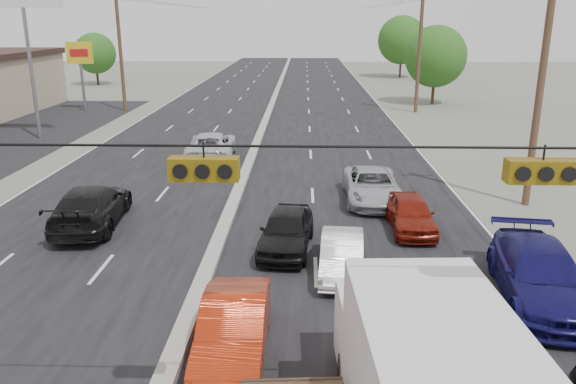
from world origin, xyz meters
The scene contains 18 objects.
road_surface centered at (0.00, 30.00, 0.00)m, with size 20.00×160.00×0.02m, color black.
center_median centered at (0.00, 30.00, 0.10)m, with size 0.50×160.00×0.20m, color gray.
utility_pole_left_c centered at (-12.50, 40.00, 5.11)m, with size 1.60×0.30×10.00m.
utility_pole_right_b centered at (12.50, 15.00, 5.11)m, with size 1.60×0.30×10.00m.
utility_pole_right_c centered at (12.50, 40.00, 5.11)m, with size 1.60×0.30×10.00m.
traffic_signals centered at (1.40, 0.00, 5.49)m, with size 25.00×0.30×0.54m.
pole_sign_far centered at (-16.00, 40.00, 4.41)m, with size 2.20×0.25×6.00m.
tree_left_far centered at (-22.00, 60.00, 3.72)m, with size 4.80×4.80×6.12m.
tree_right_mid centered at (15.00, 45.00, 4.34)m, with size 5.60×5.60×7.14m.
tree_right_far centered at (16.00, 70.00, 4.96)m, with size 6.40×6.40×8.16m.
red_sedan centered at (1.40, 3.34, 0.71)m, with size 1.51×4.32×1.42m, color #A22309.
queue_car_a centered at (2.42, 9.77, 0.70)m, with size 1.66×4.12×1.40m, color black.
queue_car_b centered at (4.19, 7.93, 0.61)m, with size 1.29×3.71×1.22m, color silver.
queue_car_c centered at (5.96, 15.24, 0.69)m, with size 2.29×4.96×1.38m, color #A8ABAF.
queue_car_d centered at (9.60, 6.32, 0.78)m, with size 2.20×5.40×1.57m, color #130F4E.
queue_car_e centered at (7.00, 11.78, 0.66)m, with size 1.56×3.87×1.32m, color maroon.
oncoming_near centered at (-5.08, 11.90, 0.78)m, with size 2.19×5.39×1.56m, color black.
oncoming_far centered at (-2.22, 22.76, 0.77)m, with size 2.54×5.52×1.53m, color silver.
Camera 1 is at (2.99, -8.09, 7.59)m, focal length 35.00 mm.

